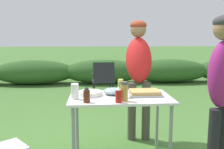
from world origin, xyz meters
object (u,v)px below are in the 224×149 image
folding_table (120,103)px  camp_chair_green_behind_table (103,78)px  paper_cup_stack (75,91)px  bbq_sauce_bottle (87,95)px  ketchup_bottle (118,95)px  standing_person_in_olive_jacket (222,81)px  mixing_bowl (112,91)px  relish_jar (120,89)px  spice_jar (124,92)px  food_tray (145,93)px  standing_person_in_red_jacket (139,65)px  plate_stack (90,93)px

folding_table → camp_chair_green_behind_table: size_ratio=1.32×
folding_table → paper_cup_stack: (-0.48, -0.08, 0.16)m
bbq_sauce_bottle → camp_chair_green_behind_table: bbq_sauce_bottle is taller
ketchup_bottle → standing_person_in_olive_jacket: bearing=-15.9°
mixing_bowl → relish_jar: size_ratio=1.01×
ketchup_bottle → spice_jar: spice_jar is taller
standing_person_in_olive_jacket → food_tray: bearing=-81.0°
bbq_sauce_bottle → relish_jar: (0.35, 0.18, 0.02)m
mixing_bowl → standing_person_in_olive_jacket: size_ratio=0.13×
mixing_bowl → relish_jar: relish_jar is taller
paper_cup_stack → ketchup_bottle: bearing=-21.5°
food_tray → standing_person_in_red_jacket: standing_person_in_red_jacket is taller
plate_stack → mixing_bowl: bearing=8.5°
food_tray → bbq_sauce_bottle: size_ratio=2.31×
relish_jar → camp_chair_green_behind_table: bearing=91.5°
mixing_bowl → standing_person_in_olive_jacket: standing_person_in_olive_jacket is taller
folding_table → food_tray: 0.30m
standing_person_in_olive_jacket → relish_jar: bearing=-66.4°
paper_cup_stack → relish_jar: (0.48, 0.04, 0.01)m
relish_jar → ketchup_bottle: bearing=-101.2°
standing_person_in_red_jacket → camp_chair_green_behind_table: bearing=104.8°
plate_stack → spice_jar: (0.34, -0.26, 0.07)m
food_tray → plate_stack: size_ratio=1.42×
standing_person_in_red_jacket → food_tray: bearing=-90.0°
spice_jar → camp_chair_green_behind_table: (-0.09, 2.95, -0.37)m
bbq_sauce_bottle → camp_chair_green_behind_table: bearing=84.6°
mixing_bowl → relish_jar: 0.17m
plate_stack → ketchup_bottle: (0.28, -0.31, 0.05)m
paper_cup_stack → ketchup_bottle: 0.47m
bbq_sauce_bottle → food_tray: bearing=22.3°
food_tray → bbq_sauce_bottle: bearing=-157.7°
paper_cup_stack → standing_person_in_olive_jacket: standing_person_in_olive_jacket is taller
paper_cup_stack → standing_person_in_olive_jacket: size_ratio=0.10×
spice_jar → standing_person_in_red_jacket: standing_person_in_red_jacket is taller
paper_cup_stack → standing_person_in_red_jacket: size_ratio=0.10×
spice_jar → standing_person_in_olive_jacket: standing_person_in_olive_jacket is taller
plate_stack → camp_chair_green_behind_table: bearing=84.7°
relish_jar → standing_person_in_red_jacket: (0.32, 0.71, 0.17)m
ketchup_bottle → standing_person_in_red_jacket: standing_person_in_red_jacket is taller
food_tray → paper_cup_stack: size_ratio=2.26×
standing_person_in_red_jacket → plate_stack: bearing=-132.7°
spice_jar → camp_chair_green_behind_table: bearing=91.8°
spice_jar → relish_jar: bearing=97.4°
standing_person_in_olive_jacket → mixing_bowl: bearing=-70.8°
standing_person_in_red_jacket → spice_jar: bearing=-105.3°
folding_table → bbq_sauce_bottle: 0.45m
ketchup_bottle → food_tray: bearing=41.7°
mixing_bowl → spice_jar: size_ratio=1.00×
mixing_bowl → spice_jar: (0.09, -0.29, 0.06)m
mixing_bowl → ketchup_bottle: ketchup_bottle is taller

